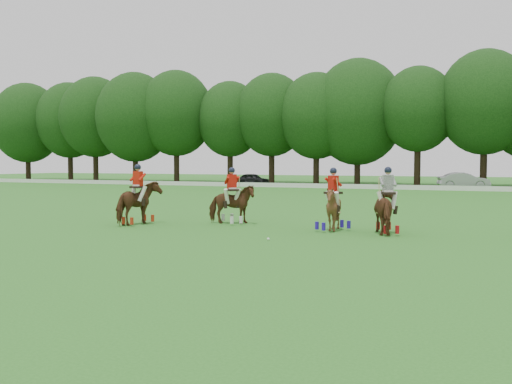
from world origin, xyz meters
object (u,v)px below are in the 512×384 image
at_px(car_left, 253,179).
at_px(polo_red_c, 333,208).
at_px(polo_red_b, 232,204).
at_px(polo_stripe_a, 388,210).
at_px(car_mid, 463,180).
at_px(polo_red_a, 138,202).
at_px(polo_ball, 268,239).

distance_m(car_left, polo_red_c, 42.83).
bearing_deg(polo_red_b, polo_stripe_a, -6.26).
height_order(polo_red_c, polo_stripe_a, polo_stripe_a).
height_order(car_mid, polo_red_a, polo_red_a).
bearing_deg(polo_ball, car_left, 114.54).
relative_size(polo_red_c, polo_stripe_a, 0.98).
bearing_deg(polo_stripe_a, car_left, 120.14).
height_order(car_left, polo_red_b, polo_red_b).
height_order(polo_red_b, polo_ball, polo_red_b).
xyz_separation_m(car_mid, polo_stripe_a, (-0.17, -37.88, 0.08)).
bearing_deg(polo_red_a, car_left, 107.36).
xyz_separation_m(car_left, polo_red_b, (15.53, -37.17, 0.18)).
distance_m(car_mid, polo_stripe_a, 37.88).
height_order(car_mid, polo_stripe_a, polo_stripe_a).
height_order(car_mid, polo_ball, car_mid).
bearing_deg(polo_ball, polo_red_b, 129.28).
relative_size(car_left, polo_stripe_a, 1.62).
distance_m(polo_red_a, polo_stripe_a, 9.88).
relative_size(car_left, polo_red_a, 1.57).
distance_m(car_left, polo_stripe_a, 43.80).
distance_m(polo_stripe_a, polo_ball, 4.65).
xyz_separation_m(car_mid, polo_ball, (-3.39, -41.14, -0.73)).
relative_size(car_mid, polo_red_b, 2.03).
bearing_deg(polo_ball, car_mid, 85.29).
height_order(car_left, polo_ball, car_left).
relative_size(polo_stripe_a, polo_ball, 26.29).
xyz_separation_m(polo_red_b, polo_ball, (3.25, -3.97, -0.79)).
bearing_deg(car_left, polo_red_a, -151.48).
bearing_deg(car_mid, car_left, 73.31).
bearing_deg(car_mid, polo_red_a, 148.92).
relative_size(car_mid, polo_ball, 52.42).
bearing_deg(polo_red_a, car_mid, 75.61).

